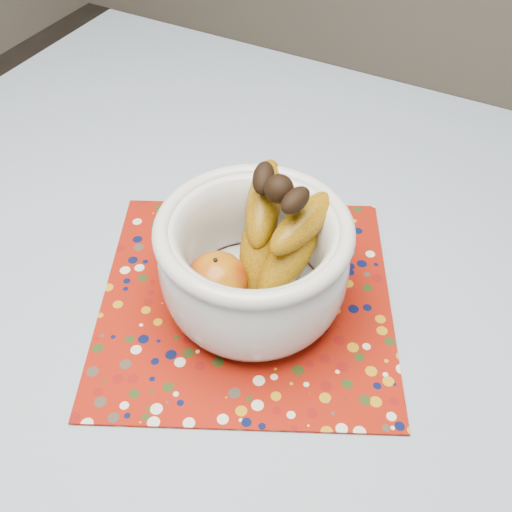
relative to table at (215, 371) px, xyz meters
The scene contains 4 objects.
table is the anchor object (origin of this frame).
tablecloth 0.08m from the table, ahead, with size 1.32×1.32×0.01m, color slate.
placemat 0.11m from the table, 77.57° to the left, with size 0.36×0.36×0.00m, color maroon.
fruit_bowl 0.19m from the table, 66.91° to the left, with size 0.22×0.24×0.18m.
Camera 1 is at (0.25, -0.36, 1.34)m, focal length 42.00 mm.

